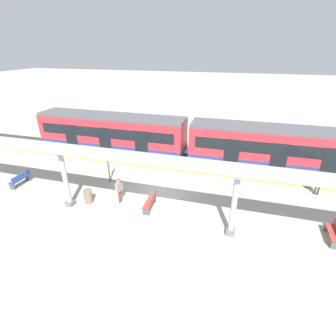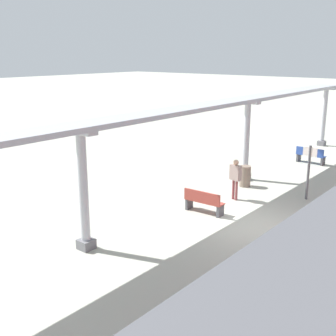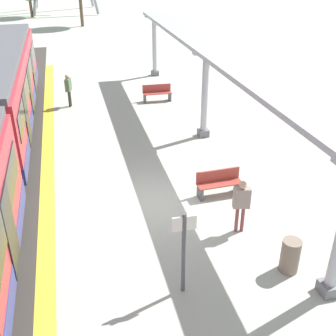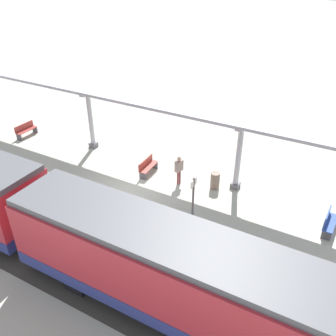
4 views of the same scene
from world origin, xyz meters
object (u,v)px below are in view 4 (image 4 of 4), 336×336
Objects in this scene: bench_mid_platform at (329,222)px; trash_bin at (215,180)px; platform_info_sign at (193,194)px; bench_far_end at (26,130)px; passenger_by_the_benches at (179,167)px; bench_near_end at (148,166)px; canopy_pillar_third at (91,120)px; train_near_carriage at (189,281)px; canopy_pillar_second at (238,157)px.

bench_mid_platform is 5.79m from trash_bin.
bench_far_end is at bearing 80.00° from platform_info_sign.
passenger_by_the_benches reaches higher than bench_far_end.
bench_near_end is 0.92× the size of passenger_by_the_benches.
platform_info_sign is at bearing -139.58° from passenger_by_the_benches.
canopy_pillar_third is 2.20× the size of passenger_by_the_benches.
bench_mid_platform is at bearing -91.15° from bench_near_end.
canopy_pillar_second is at bearing 9.10° from train_near_carriage.
bench_far_end is 13.80m from platform_info_sign.
canopy_pillar_second is 9.51m from canopy_pillar_third.
trash_bin is (0.66, 5.75, 0.02)m from bench_mid_platform.
train_near_carriage reaches higher than platform_info_sign.
passenger_by_the_benches is (-1.12, 2.79, -0.81)m from canopy_pillar_second.
passenger_by_the_benches is at bearing 89.38° from bench_mid_platform.
canopy_pillar_second is at bearing -15.43° from platform_info_sign.
train_near_carriage is 8.63× the size of bench_near_end.
trash_bin is (0.39, -13.53, 0.02)m from bench_far_end.
platform_info_sign is (5.03, 2.26, -0.50)m from train_near_carriage.
bench_far_end is (0.27, 19.28, 0.00)m from bench_mid_platform.
canopy_pillar_second is 2.20× the size of passenger_by_the_benches.
platform_info_sign is at bearing 110.33° from bench_mid_platform.
canopy_pillar_third is 2.39× the size of bench_far_end.
bench_far_end is at bearing 89.08° from passenger_by_the_benches.
bench_mid_platform is 6.17m from platform_info_sign.
trash_bin is at bearing -93.63° from canopy_pillar_third.
passenger_by_the_benches is (0.08, 7.60, 0.59)m from bench_mid_platform.
canopy_pillar_third is (0.00, 9.51, 0.00)m from canopy_pillar_second.
passenger_by_the_benches is at bearing 107.50° from trash_bin.
platform_info_sign reaches higher than passenger_by_the_benches.
passenger_by_the_benches reaches higher than bench_near_end.
canopy_pillar_second is at bearing -60.20° from trash_bin.
bench_near_end and bench_far_end have the same top height.
bench_near_end is at bearing 88.85° from bench_mid_platform.
bench_mid_platform is at bearing -96.58° from trash_bin.
platform_info_sign is 2.91m from passenger_by_the_benches.
platform_info_sign reaches higher than bench_far_end.
trash_bin is at bearing -72.50° from passenger_by_the_benches.
train_near_carriage is 8.47m from canopy_pillar_second.
platform_info_sign is (-2.31, -3.91, 0.89)m from bench_near_end.
passenger_by_the_benches is (-0.19, -11.68, 0.59)m from bench_far_end.
canopy_pillar_second is 1.00× the size of canopy_pillar_third.
canopy_pillar_third is 8.69m from trash_bin.
bench_far_end is at bearing 64.86° from train_near_carriage.
trash_bin is at bearing -83.09° from bench_near_end.
trash_bin reaches higher than bench_near_end.
canopy_pillar_third reaches higher than bench_mid_platform.
bench_far_end is at bearing 89.20° from bench_mid_platform.
train_near_carriage is 3.62× the size of canopy_pillar_third.
canopy_pillar_second reaches higher than bench_far_end.
canopy_pillar_third reaches higher than passenger_by_the_benches.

